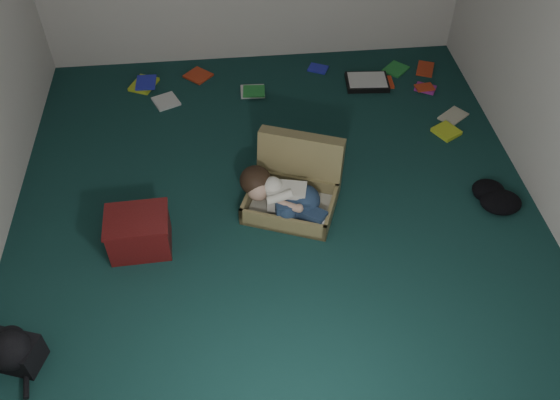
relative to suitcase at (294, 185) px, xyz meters
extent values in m
plane|color=#123633|center=(-0.15, -0.19, -0.15)|extent=(4.50, 4.50, 0.00)
cube|color=olive|center=(-0.05, -0.12, -0.07)|extent=(0.78, 0.68, 0.15)
cube|color=beige|center=(-0.05, -0.12, -0.11)|extent=(0.71, 0.60, 0.02)
cube|color=olive|center=(0.06, 0.16, 0.09)|extent=(0.69, 0.43, 0.49)
cube|color=white|center=(-0.07, -0.13, 0.02)|extent=(0.31, 0.22, 0.21)
sphere|color=tan|center=(-0.28, -0.08, 0.07)|extent=(0.18, 0.18, 0.18)
ellipsoid|color=black|center=(-0.30, -0.02, 0.11)|extent=(0.24, 0.25, 0.21)
ellipsoid|color=#20334F|center=(0.06, -0.18, 0.02)|extent=(0.22, 0.25, 0.21)
cube|color=#20334F|center=(-0.04, -0.25, 0.01)|extent=(0.25, 0.13, 0.13)
cube|color=#20334F|center=(0.08, -0.31, -0.02)|extent=(0.25, 0.23, 0.10)
sphere|color=white|center=(0.18, -0.31, -0.04)|extent=(0.10, 0.10, 0.10)
sphere|color=white|center=(0.15, -0.37, -0.05)|extent=(0.09, 0.09, 0.09)
cylinder|color=tan|center=(-0.07, -0.27, 0.06)|extent=(0.18, 0.11, 0.06)
cube|color=#551112|center=(-1.15, -0.37, 0.00)|extent=(0.43, 0.34, 0.28)
cube|color=#551112|center=(-1.15, -0.37, 0.15)|extent=(0.45, 0.36, 0.02)
cube|color=black|center=(0.88, 1.46, -0.12)|extent=(0.42, 0.33, 0.05)
cube|color=white|center=(0.88, 1.46, -0.09)|extent=(0.38, 0.29, 0.01)
cube|color=#C6DE27|center=(-1.25, 1.65, -0.13)|extent=(0.21, 0.16, 0.02)
cube|color=red|center=(-0.73, 1.76, -0.13)|extent=(0.27, 0.25, 0.02)
cube|color=silver|center=(-0.22, 1.44, -0.13)|extent=(0.21, 0.25, 0.02)
cube|color=#2229B8|center=(0.45, 1.76, -0.13)|extent=(0.22, 0.26, 0.02)
cube|color=red|center=(1.04, 1.45, -0.13)|extent=(0.26, 0.25, 0.02)
cube|color=#268E38|center=(1.22, 1.67, -0.13)|extent=(0.23, 0.18, 0.02)
cube|color=#A32897|center=(1.42, 1.32, -0.13)|extent=(0.26, 0.26, 0.02)
cube|color=beige|center=(1.55, 0.88, -0.13)|extent=(0.20, 0.24, 0.02)
cube|color=#C6DE27|center=(1.42, 0.66, -0.13)|extent=(0.24, 0.26, 0.02)
cube|color=red|center=(1.51, 1.64, -0.13)|extent=(0.26, 0.24, 0.02)
cube|color=silver|center=(-1.03, 1.37, -0.13)|extent=(0.24, 0.19, 0.02)
camera|label=1|loc=(-0.44, -3.20, 3.16)|focal=38.00mm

